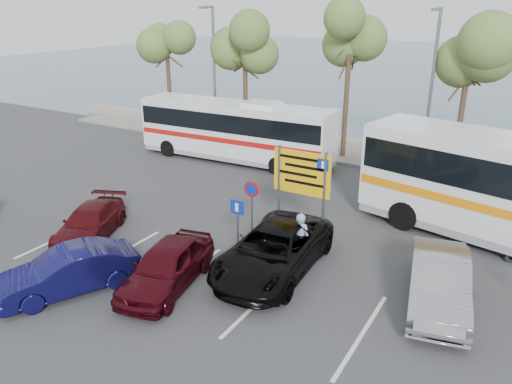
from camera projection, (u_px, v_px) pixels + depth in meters
The scene contains 22 objects.
ground at pixel (230, 272), 16.58m from camera, with size 120.00×120.00×0.00m, color #37373A.
kerb_strip at pixel (368, 161), 27.81m from camera, with size 44.00×2.40×0.15m, color gray.
seawall at pixel (379, 148), 29.34m from camera, with size 48.00×0.80×0.60m, color gray.
sea at pixel (483, 70), 64.85m from camera, with size 140.00×140.00×0.00m, color #465D70.
tree_far_left at pixel (166, 35), 32.20m from camera, with size 3.20×3.20×7.60m.
tree_left at pixel (245, 45), 29.48m from camera, with size 3.20×3.20×7.20m.
tree_mid at pixel (350, 37), 26.17m from camera, with size 3.20×3.20×8.00m.
tree_right at pixel (470, 52), 23.50m from camera, with size 3.20×3.20×7.40m.
street_lamp_left at pixel (213, 68), 30.54m from camera, with size 0.45×1.15×8.01m.
street_lamp_right at pixel (431, 84), 24.39m from camera, with size 0.45×1.15×8.01m.
direction_sign at pixel (302, 180), 17.80m from camera, with size 2.20×0.12×3.60m.
sign_no_stop at pixel (252, 201), 18.22m from camera, with size 0.60×0.08×2.35m.
sign_parking at pixel (237, 222), 16.78m from camera, with size 0.50×0.07×2.25m.
lane_markings at pixel (184, 276), 16.31m from camera, with size 12.02×4.20×0.01m, color silver, non-canonical shape.
coach_bus_left at pixel (236, 133), 27.53m from camera, with size 11.20×2.87×3.46m.
car_blue at pixel (69, 272), 15.22m from camera, with size 1.46×4.20×1.38m, color #100F48.
car_maroon at pixel (90, 223), 18.80m from camera, with size 1.66×4.09×1.19m, color #4B0C11.
car_red at pixel (167, 266), 15.48m from camera, with size 1.70×4.22×1.44m, color #410911.
suv_black at pixel (274, 250), 16.37m from camera, with size 2.54×5.50×1.53m, color black.
car_silver_b at pixel (439, 282), 14.53m from camera, with size 1.61×4.62×1.52m, color gray.
pedestrian_near at pixel (300, 238), 16.82m from camera, with size 0.67×0.44×1.85m, color #8B9FCB.
pedestrian_far at pixel (512, 237), 17.17m from camera, with size 0.80×0.63×1.65m, color #353A50.
Camera 1 is at (8.10, -12.08, 8.42)m, focal length 35.00 mm.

